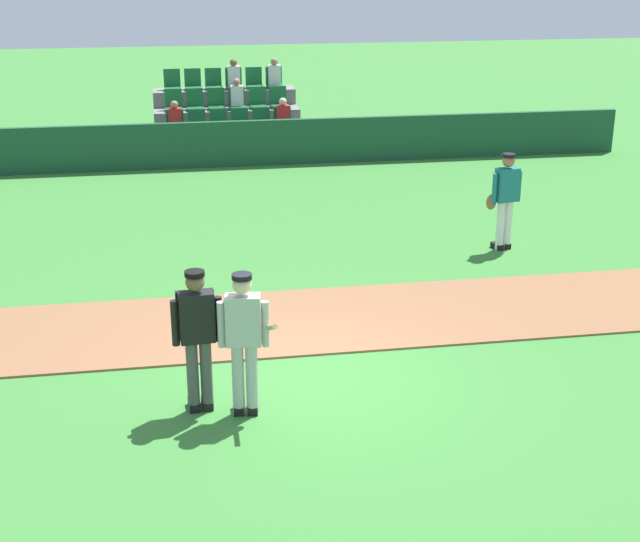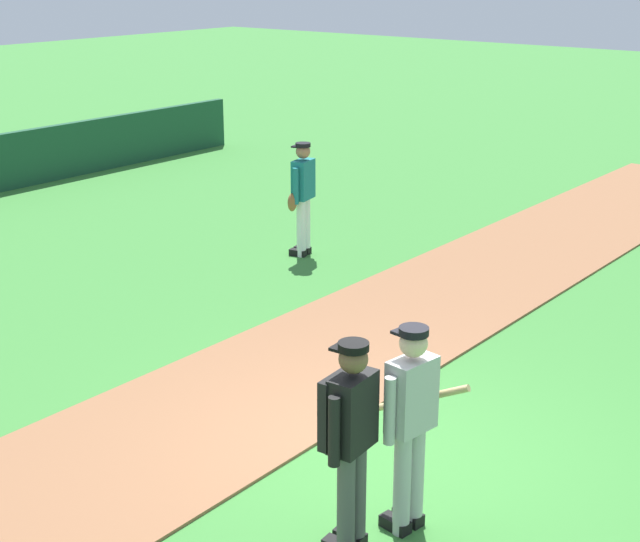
# 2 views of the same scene
# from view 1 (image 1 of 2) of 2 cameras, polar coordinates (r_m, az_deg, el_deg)

# --- Properties ---
(ground_plane) EXTENTS (80.00, 80.00, 0.00)m
(ground_plane) POSITION_cam_1_polar(r_m,az_deg,el_deg) (11.79, -0.72, -6.59)
(ground_plane) COLOR #387A33
(infield_dirt_path) EXTENTS (28.00, 2.44, 0.03)m
(infield_dirt_path) POSITION_cam_1_polar(r_m,az_deg,el_deg) (13.40, -1.93, -3.14)
(infield_dirt_path) COLOR brown
(infield_dirt_path) RESTS_ON ground
(dugout_fence) EXTENTS (20.00, 0.16, 1.12)m
(dugout_fence) POSITION_cam_1_polar(r_m,az_deg,el_deg) (22.80, -5.44, 7.91)
(dugout_fence) COLOR #19472D
(dugout_fence) RESTS_ON ground
(stadium_bleachers) EXTENTS (3.90, 2.95, 2.30)m
(stadium_bleachers) POSITION_cam_1_polar(r_m,az_deg,el_deg) (24.62, -5.77, 8.94)
(stadium_bleachers) COLOR slate
(stadium_bleachers) RESTS_ON ground
(batter_grey_jersey) EXTENTS (0.65, 0.79, 1.76)m
(batter_grey_jersey) POSITION_cam_1_polar(r_m,az_deg,el_deg) (10.52, -4.75, -4.23)
(batter_grey_jersey) COLOR #B2B2B2
(batter_grey_jersey) RESTS_ON ground
(umpire_home_plate) EXTENTS (0.59, 0.32, 1.76)m
(umpire_home_plate) POSITION_cam_1_polar(r_m,az_deg,el_deg) (10.67, -7.67, -3.81)
(umpire_home_plate) COLOR #4C4C4C
(umpire_home_plate) RESTS_ON ground
(runner_teal_jersey) EXTENTS (0.67, 0.37, 1.76)m
(runner_teal_jersey) POSITION_cam_1_polar(r_m,az_deg,el_deg) (16.61, 11.48, 4.50)
(runner_teal_jersey) COLOR white
(runner_teal_jersey) RESTS_ON ground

